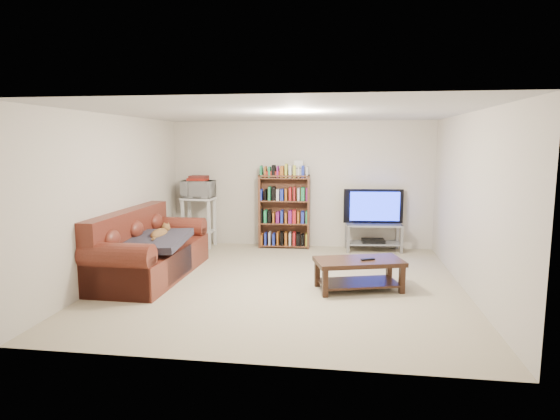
% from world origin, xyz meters
% --- Properties ---
extents(floor, '(5.00, 5.00, 0.00)m').
position_xyz_m(floor, '(0.00, 0.00, 0.00)').
color(floor, '#C0B18E').
rests_on(floor, ground).
extents(ceiling, '(5.00, 5.00, 0.00)m').
position_xyz_m(ceiling, '(0.00, 0.00, 2.40)').
color(ceiling, white).
rests_on(ceiling, ground).
extents(wall_back, '(5.00, 0.00, 5.00)m').
position_xyz_m(wall_back, '(0.00, 2.50, 1.20)').
color(wall_back, beige).
rests_on(wall_back, ground).
extents(wall_front, '(5.00, 0.00, 5.00)m').
position_xyz_m(wall_front, '(0.00, -2.50, 1.20)').
color(wall_front, beige).
rests_on(wall_front, ground).
extents(wall_left, '(0.00, 5.00, 5.00)m').
position_xyz_m(wall_left, '(-2.50, 0.00, 1.20)').
color(wall_left, beige).
rests_on(wall_left, ground).
extents(wall_right, '(0.00, 5.00, 5.00)m').
position_xyz_m(wall_right, '(2.50, 0.00, 1.20)').
color(wall_right, beige).
rests_on(wall_right, ground).
extents(sofa, '(1.04, 2.34, 0.99)m').
position_xyz_m(sofa, '(-2.09, 0.09, 0.34)').
color(sofa, maroon).
rests_on(sofa, floor).
extents(blanket, '(0.98, 1.22, 0.19)m').
position_xyz_m(blanket, '(-1.90, -0.08, 0.57)').
color(blanket, '#2D2A35').
rests_on(blanket, sofa).
extents(cat, '(0.26, 0.64, 0.19)m').
position_xyz_m(cat, '(-1.89, 0.14, 0.63)').
color(cat, brown).
rests_on(cat, sofa).
extents(coffee_table, '(1.29, 0.89, 0.43)m').
position_xyz_m(coffee_table, '(1.06, -0.16, 0.30)').
color(coffee_table, black).
rests_on(coffee_table, floor).
extents(remote, '(0.20, 0.13, 0.02)m').
position_xyz_m(remote, '(1.18, -0.18, 0.44)').
color(remote, black).
rests_on(remote, coffee_table).
extents(tv_stand, '(1.06, 0.55, 0.51)m').
position_xyz_m(tv_stand, '(1.39, 2.23, 0.35)').
color(tv_stand, '#999EA3').
rests_on(tv_stand, floor).
extents(television, '(1.11, 0.24, 0.63)m').
position_xyz_m(television, '(1.39, 2.23, 0.83)').
color(television, black).
rests_on(television, tv_stand).
extents(dvd_player, '(0.43, 0.32, 0.06)m').
position_xyz_m(dvd_player, '(1.39, 2.23, 0.19)').
color(dvd_player, black).
rests_on(dvd_player, tv_stand).
extents(bookshelf, '(0.98, 0.35, 1.39)m').
position_xyz_m(bookshelf, '(-0.29, 2.30, 0.72)').
color(bookshelf, '#57311E').
rests_on(bookshelf, floor).
extents(shelf_clutter, '(0.71, 0.24, 0.28)m').
position_xyz_m(shelf_clutter, '(-0.19, 2.32, 1.50)').
color(shelf_clutter, silver).
rests_on(shelf_clutter, bookshelf).
extents(microwave_stand, '(0.61, 0.45, 0.96)m').
position_xyz_m(microwave_stand, '(-1.92, 2.14, 0.61)').
color(microwave_stand, silver).
rests_on(microwave_stand, floor).
extents(microwave, '(0.60, 0.42, 0.33)m').
position_xyz_m(microwave, '(-1.92, 2.14, 1.12)').
color(microwave, silver).
rests_on(microwave, microwave_stand).
extents(game_boxes, '(0.36, 0.31, 0.05)m').
position_xyz_m(game_boxes, '(-1.92, 2.14, 1.31)').
color(game_boxes, maroon).
rests_on(game_boxes, microwave).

